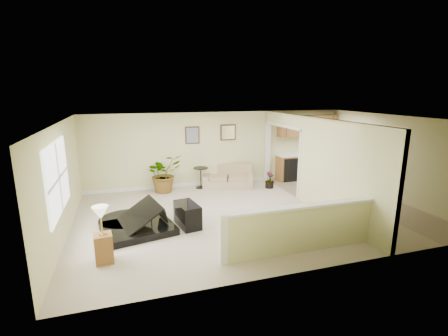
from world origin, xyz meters
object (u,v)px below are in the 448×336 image
object	(u,v)px
small_plant	(270,181)
lamp_stand	(103,239)
loveseat	(228,175)
palm_plant	(164,174)
piano_bench	(187,215)
accent_table	(201,175)
piano	(135,205)

from	to	relation	value
small_plant	lamp_stand	xyz separation A→B (m)	(-5.09, -3.54, 0.24)
loveseat	palm_plant	xyz separation A→B (m)	(-2.18, -0.09, 0.24)
piano_bench	small_plant	xyz separation A→B (m)	(3.25, 2.33, -0.05)
accent_table	loveseat	bearing A→B (deg)	2.20
piano	palm_plant	distance (m)	2.96
piano_bench	piano	bearing A→B (deg)	172.67
accent_table	lamp_stand	bearing A→B (deg)	-124.31
loveseat	small_plant	bearing A→B (deg)	-9.29
small_plant	lamp_stand	bearing A→B (deg)	-145.15
piano_bench	small_plant	size ratio (longest dim) A/B	1.54
piano	palm_plant	xyz separation A→B (m)	(1.00, 2.79, -0.00)
accent_table	lamp_stand	distance (m)	5.10
palm_plant	lamp_stand	bearing A→B (deg)	-111.71
lamp_stand	piano_bench	bearing A→B (deg)	33.44
loveseat	lamp_stand	xyz separation A→B (m)	(-3.83, -4.25, 0.11)
piano	small_plant	size ratio (longest dim) A/B	3.70
piano	loveseat	world-z (taller)	piano
piano_bench	palm_plant	xyz separation A→B (m)	(-0.18, 2.94, 0.32)
small_plant	loveseat	bearing A→B (deg)	150.54
piano	lamp_stand	distance (m)	1.52
piano_bench	small_plant	bearing A→B (deg)	35.63
piano_bench	palm_plant	size ratio (longest dim) A/B	0.61
piano	accent_table	size ratio (longest dim) A/B	2.87
palm_plant	lamp_stand	distance (m)	4.48
piano_bench	small_plant	distance (m)	4.00
piano	palm_plant	size ratio (longest dim) A/B	1.46
loveseat	palm_plant	distance (m)	2.19
accent_table	palm_plant	xyz separation A→B (m)	(-1.22, -0.06, 0.15)
piano_bench	palm_plant	bearing A→B (deg)	93.60
piano_bench	lamp_stand	size ratio (longest dim) A/B	0.75
piano	loveseat	xyz separation A→B (m)	(3.17, 2.88, -0.24)
loveseat	accent_table	bearing A→B (deg)	-157.63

